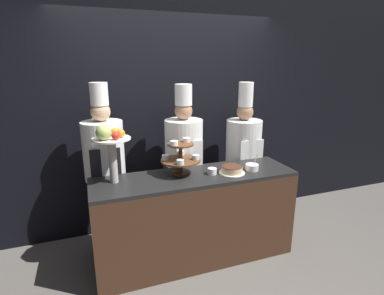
{
  "coord_description": "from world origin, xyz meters",
  "views": [
    {
      "loc": [
        -0.95,
        -2.27,
        1.97
      ],
      "look_at": [
        0.0,
        0.38,
        1.17
      ],
      "focal_mm": 28.0,
      "sensor_mm": 36.0,
      "label": 1
    }
  ],
  "objects_px": {
    "serving_bowl_near": "(252,167)",
    "cup_white": "(212,171)",
    "chef_center_left": "(184,158)",
    "fruit_pedestal": "(110,142)",
    "tiered_stand": "(181,157)",
    "chef_center_right": "(243,154)",
    "cake_round": "(232,170)",
    "chef_left": "(105,165)"
  },
  "relations": [
    {
      "from": "chef_center_right",
      "to": "cup_white",
      "type": "bearing_deg",
      "value": -141.39
    },
    {
      "from": "tiered_stand",
      "to": "cake_round",
      "type": "bearing_deg",
      "value": -17.68
    },
    {
      "from": "cake_round",
      "to": "cup_white",
      "type": "bearing_deg",
      "value": 167.82
    },
    {
      "from": "chef_left",
      "to": "chef_center_left",
      "type": "xyz_separation_m",
      "value": [
        0.85,
        0.0,
        -0.01
      ]
    },
    {
      "from": "serving_bowl_near",
      "to": "chef_center_left",
      "type": "distance_m",
      "value": 0.76
    },
    {
      "from": "cup_white",
      "to": "chef_center_left",
      "type": "relative_size",
      "value": 0.05
    },
    {
      "from": "cup_white",
      "to": "chef_center_left",
      "type": "distance_m",
      "value": 0.51
    },
    {
      "from": "tiered_stand",
      "to": "chef_center_left",
      "type": "distance_m",
      "value": 0.44
    },
    {
      "from": "fruit_pedestal",
      "to": "cup_white",
      "type": "distance_m",
      "value": 1.01
    },
    {
      "from": "fruit_pedestal",
      "to": "serving_bowl_near",
      "type": "height_order",
      "value": "fruit_pedestal"
    },
    {
      "from": "tiered_stand",
      "to": "fruit_pedestal",
      "type": "distance_m",
      "value": 0.68
    },
    {
      "from": "cup_white",
      "to": "serving_bowl_near",
      "type": "xyz_separation_m",
      "value": [
        0.42,
        -0.04,
        0.0
      ]
    },
    {
      "from": "cake_round",
      "to": "fruit_pedestal",
      "type": "bearing_deg",
      "value": 172.71
    },
    {
      "from": "fruit_pedestal",
      "to": "cup_white",
      "type": "height_order",
      "value": "fruit_pedestal"
    },
    {
      "from": "cup_white",
      "to": "tiered_stand",
      "type": "bearing_deg",
      "value": 158.74
    },
    {
      "from": "tiered_stand",
      "to": "chef_center_left",
      "type": "xyz_separation_m",
      "value": [
        0.16,
        0.38,
        -0.14
      ]
    },
    {
      "from": "cake_round",
      "to": "serving_bowl_near",
      "type": "height_order",
      "value": "serving_bowl_near"
    },
    {
      "from": "fruit_pedestal",
      "to": "chef_center_left",
      "type": "xyz_separation_m",
      "value": [
        0.81,
        0.39,
        -0.35
      ]
    },
    {
      "from": "tiered_stand",
      "to": "serving_bowl_near",
      "type": "height_order",
      "value": "tiered_stand"
    },
    {
      "from": "cup_white",
      "to": "chef_center_left",
      "type": "xyz_separation_m",
      "value": [
        -0.13,
        0.49,
        0.0
      ]
    },
    {
      "from": "fruit_pedestal",
      "to": "serving_bowl_near",
      "type": "relative_size",
      "value": 3.32
    },
    {
      "from": "chef_left",
      "to": "serving_bowl_near",
      "type": "bearing_deg",
      "value": -20.73
    },
    {
      "from": "tiered_stand",
      "to": "cake_round",
      "type": "xyz_separation_m",
      "value": [
        0.48,
        -0.15,
        -0.14
      ]
    },
    {
      "from": "tiered_stand",
      "to": "chef_center_right",
      "type": "xyz_separation_m",
      "value": [
        0.9,
        0.38,
        -0.18
      ]
    },
    {
      "from": "chef_center_left",
      "to": "chef_center_right",
      "type": "xyz_separation_m",
      "value": [
        0.74,
        -0.0,
        -0.03
      ]
    },
    {
      "from": "tiered_stand",
      "to": "fruit_pedestal",
      "type": "height_order",
      "value": "fruit_pedestal"
    },
    {
      "from": "cup_white",
      "to": "fruit_pedestal",
      "type": "bearing_deg",
      "value": 173.75
    },
    {
      "from": "cake_round",
      "to": "cup_white",
      "type": "relative_size",
      "value": 2.91
    },
    {
      "from": "chef_center_left",
      "to": "cake_round",
      "type": "bearing_deg",
      "value": -59.06
    },
    {
      "from": "cake_round",
      "to": "chef_left",
      "type": "xyz_separation_m",
      "value": [
        -1.17,
        0.54,
        0.01
      ]
    },
    {
      "from": "cake_round",
      "to": "chef_left",
      "type": "distance_m",
      "value": 1.29
    },
    {
      "from": "cup_white",
      "to": "cake_round",
      "type": "bearing_deg",
      "value": -12.18
    },
    {
      "from": "serving_bowl_near",
      "to": "chef_center_left",
      "type": "height_order",
      "value": "chef_center_left"
    },
    {
      "from": "fruit_pedestal",
      "to": "serving_bowl_near",
      "type": "distance_m",
      "value": 1.41
    },
    {
      "from": "serving_bowl_near",
      "to": "fruit_pedestal",
      "type": "bearing_deg",
      "value": 174.21
    },
    {
      "from": "cup_white",
      "to": "chef_left",
      "type": "relative_size",
      "value": 0.05
    },
    {
      "from": "chef_center_right",
      "to": "chef_center_left",
      "type": "bearing_deg",
      "value": 180.0
    },
    {
      "from": "chef_center_right",
      "to": "fruit_pedestal",
      "type": "bearing_deg",
      "value": -165.89
    },
    {
      "from": "serving_bowl_near",
      "to": "cup_white",
      "type": "bearing_deg",
      "value": 175.24
    },
    {
      "from": "cup_white",
      "to": "serving_bowl_near",
      "type": "relative_size",
      "value": 0.54
    },
    {
      "from": "cup_white",
      "to": "chef_left",
      "type": "bearing_deg",
      "value": 153.12
    },
    {
      "from": "cup_white",
      "to": "chef_left",
      "type": "height_order",
      "value": "chef_left"
    }
  ]
}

